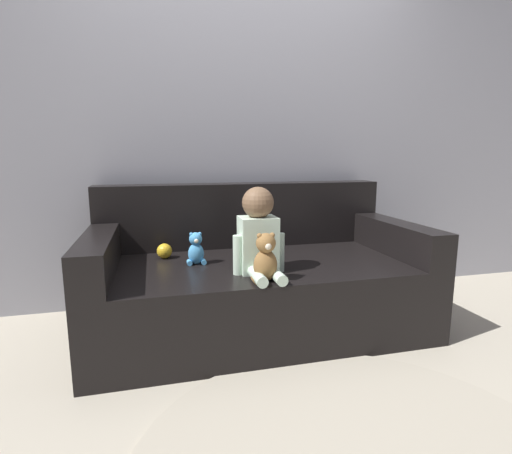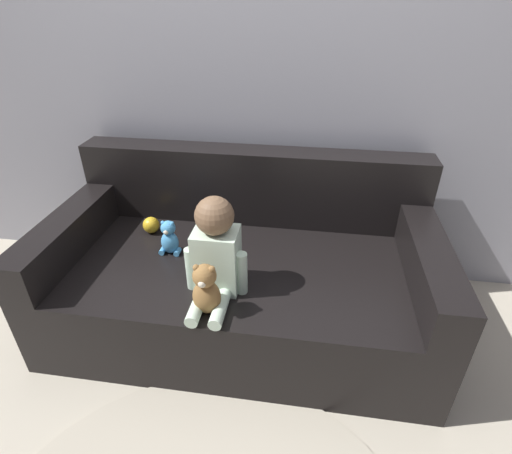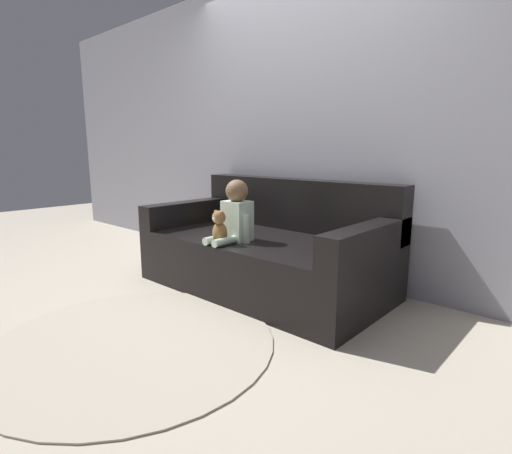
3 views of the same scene
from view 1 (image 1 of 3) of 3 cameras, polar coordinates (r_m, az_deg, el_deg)
The scene contains 7 objects.
ground_plane at distance 2.51m, azimuth 0.27°, elevation -14.07°, with size 12.00×12.00×0.00m, color #B7AD99.
wall_back at distance 2.86m, azimuth -2.78°, elevation 15.62°, with size 8.00×0.05×2.60m.
couch at distance 2.46m, azimuth -0.07°, elevation -7.31°, with size 1.91×1.00×0.85m.
person_baby at distance 2.08m, azimuth 0.38°, elevation -1.23°, with size 0.28×0.36×0.45m.
teddy_bear_brown at distance 1.95m, azimuth 1.38°, elevation -4.56°, with size 0.14×0.11×0.24m.
plush_toy_side at distance 2.28m, azimuth -8.58°, elevation -3.16°, with size 0.11×0.08×0.18m.
toy_ball at distance 2.45m, azimuth -12.95°, elevation -3.36°, with size 0.09×0.09×0.09m.
Camera 1 is at (-0.58, -2.21, 1.04)m, focal length 28.00 mm.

